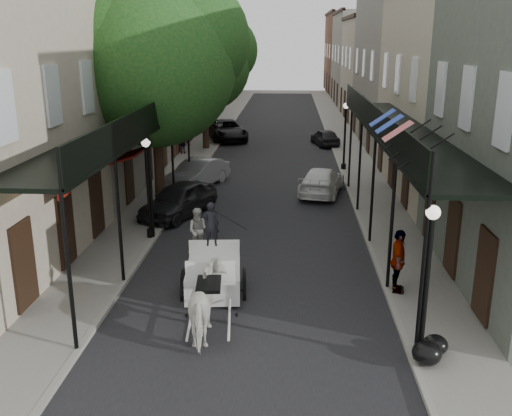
# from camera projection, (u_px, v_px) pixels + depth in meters

# --- Properties ---
(ground) EXTENTS (140.00, 140.00, 0.00)m
(ground) POSITION_uv_depth(u_px,v_px,m) (249.00, 318.00, 15.36)
(ground) COLOR gray
(ground) RESTS_ON ground
(road) EXTENTS (8.00, 90.00, 0.01)m
(road) POSITION_uv_depth(u_px,v_px,m) (272.00, 163.00, 34.49)
(road) COLOR black
(road) RESTS_ON ground
(sidewalk_left) EXTENTS (2.20, 90.00, 0.12)m
(sidewalk_left) POSITION_uv_depth(u_px,v_px,m) (190.00, 161.00, 34.75)
(sidewalk_left) COLOR gray
(sidewalk_left) RESTS_ON ground
(sidewalk_right) EXTENTS (2.20, 90.00, 0.12)m
(sidewalk_right) POSITION_uv_depth(u_px,v_px,m) (355.00, 163.00, 34.19)
(sidewalk_right) COLOR gray
(sidewalk_right) RESTS_ON ground
(building_row_left) EXTENTS (5.00, 80.00, 10.50)m
(building_row_left) POSITION_uv_depth(u_px,v_px,m) (163.00, 66.00, 43.03)
(building_row_left) COLOR #B5A690
(building_row_left) RESTS_ON ground
(building_row_right) EXTENTS (5.00, 80.00, 10.50)m
(building_row_right) POSITION_uv_depth(u_px,v_px,m) (393.00, 66.00, 42.07)
(building_row_right) COLOR gray
(building_row_right) RESTS_ON ground
(gallery_left) EXTENTS (2.20, 18.05, 4.88)m
(gallery_left) POSITION_uv_depth(u_px,v_px,m) (133.00, 128.00, 21.14)
(gallery_left) COLOR black
(gallery_left) RESTS_ON sidewalk_left
(gallery_right) EXTENTS (2.20, 18.05, 4.88)m
(gallery_right) POSITION_uv_depth(u_px,v_px,m) (394.00, 130.00, 20.61)
(gallery_right) COLOR black
(gallery_right) RESTS_ON sidewalk_right
(tree_near) EXTENTS (7.31, 6.80, 9.63)m
(tree_near) POSITION_uv_depth(u_px,v_px,m) (164.00, 57.00, 23.47)
(tree_near) COLOR #382619
(tree_near) RESTS_ON sidewalk_left
(tree_far) EXTENTS (6.45, 6.00, 8.61)m
(tree_far) POSITION_uv_depth(u_px,v_px,m) (210.00, 61.00, 37.05)
(tree_far) COLOR #382619
(tree_far) RESTS_ON sidewalk_left
(lamppost_right_near) EXTENTS (0.32, 0.32, 3.71)m
(lamppost_right_near) POSITION_uv_depth(u_px,v_px,m) (427.00, 282.00, 12.63)
(lamppost_right_near) COLOR black
(lamppost_right_near) RESTS_ON sidewalk_right
(lamppost_left) EXTENTS (0.32, 0.32, 3.71)m
(lamppost_left) POSITION_uv_depth(u_px,v_px,m) (148.00, 187.00, 20.74)
(lamppost_left) COLOR black
(lamppost_left) RESTS_ON sidewalk_left
(lamppost_right_far) EXTENTS (0.32, 0.32, 3.71)m
(lamppost_right_far) POSITION_uv_depth(u_px,v_px,m) (345.00, 135.00, 31.76)
(lamppost_right_far) COLOR black
(lamppost_right_far) RESTS_ON sidewalk_right
(horse) EXTENTS (1.16, 2.22, 1.81)m
(horse) POSITION_uv_depth(u_px,v_px,m) (209.00, 303.00, 14.19)
(horse) COLOR silver
(horse) RESTS_ON ground
(carriage) EXTENTS (2.02, 2.79, 3.03)m
(carriage) POSITION_uv_depth(u_px,v_px,m) (214.00, 252.00, 16.82)
(carriage) COLOR black
(carriage) RESTS_ON ground
(pedestrian_walking) EXTENTS (0.84, 0.68, 1.63)m
(pedestrian_walking) POSITION_uv_depth(u_px,v_px,m) (199.00, 231.00, 19.78)
(pedestrian_walking) COLOR beige
(pedestrian_walking) RESTS_ON ground
(pedestrian_sidewalk_left) EXTENTS (1.03, 0.68, 1.49)m
(pedestrian_sidewalk_left) POSITION_uv_depth(u_px,v_px,m) (183.00, 142.00, 36.43)
(pedestrian_sidewalk_left) COLOR gray
(pedestrian_sidewalk_left) RESTS_ON sidewalk_left
(pedestrian_sidewalk_right) EXTENTS (0.63, 1.17, 1.90)m
(pedestrian_sidewalk_right) POSITION_uv_depth(u_px,v_px,m) (398.00, 261.00, 16.43)
(pedestrian_sidewalk_right) COLOR gray
(pedestrian_sidewalk_right) RESTS_ON sidewalk_right
(car_left_near) EXTENTS (3.17, 4.55, 1.44)m
(car_left_near) POSITION_uv_depth(u_px,v_px,m) (179.00, 200.00, 23.96)
(car_left_near) COLOR black
(car_left_near) RESTS_ON ground
(car_left_mid) EXTENTS (3.03, 4.42, 1.38)m
(car_left_mid) POSITION_uv_depth(u_px,v_px,m) (197.00, 173.00, 28.75)
(car_left_mid) COLOR #9E9EA3
(car_left_mid) RESTS_ON ground
(car_left_far) EXTENTS (3.86, 5.80, 1.48)m
(car_left_far) POSITION_uv_depth(u_px,v_px,m) (227.00, 130.00, 41.92)
(car_left_far) COLOR black
(car_left_far) RESTS_ON ground
(car_right_near) EXTENTS (2.65, 4.66, 1.27)m
(car_right_near) POSITION_uv_depth(u_px,v_px,m) (322.00, 181.00, 27.42)
(car_right_near) COLOR silver
(car_right_near) RESTS_ON ground
(car_right_far) EXTENTS (2.15, 3.67, 1.17)m
(car_right_far) POSITION_uv_depth(u_px,v_px,m) (325.00, 137.00, 39.87)
(car_right_far) COLOR black
(car_right_far) RESTS_ON ground
(trash_bags) EXTENTS (0.93, 1.08, 0.57)m
(trash_bags) POSITION_uv_depth(u_px,v_px,m) (430.00, 350.00, 13.07)
(trash_bags) COLOR black
(trash_bags) RESTS_ON sidewalk_right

